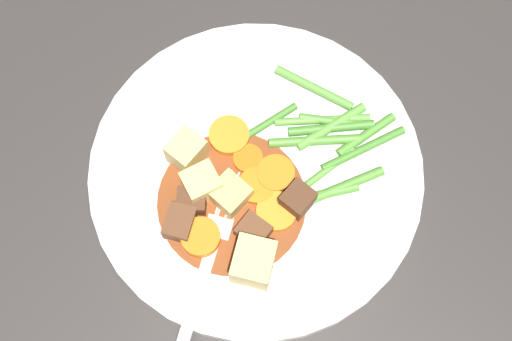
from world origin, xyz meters
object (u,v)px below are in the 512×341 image
Objects in this scene: carrot_slice_0 at (225,139)px; carrot_slice_4 at (201,238)px; carrot_slice_1 at (276,174)px; fork at (208,262)px; dinner_plate at (256,173)px; meat_chunk_2 at (253,231)px; potato_chunk_2 at (230,194)px; potato_chunk_3 at (254,262)px; carrot_slice_3 at (257,186)px; carrot_slice_5 at (247,160)px; potato_chunk_0 at (202,184)px; meat_chunk_3 at (298,200)px; potato_chunk_1 at (187,151)px; carrot_slice_2 at (276,212)px; meat_chunk_0 at (192,201)px; meat_chunk_1 at (183,227)px.

carrot_slice_4 is at bearing 39.89° from carrot_slice_0.
fork is (0.09, 0.02, -0.00)m from carrot_slice_1.
dinner_plate is 11.67× the size of meat_chunk_2.
carrot_slice_1 is 0.08m from carrot_slice_4.
carrot_slice_1 is 0.05m from meat_chunk_2.
potato_chunk_2 is 0.06m from potato_chunk_3.
carrot_slice_0 reaches higher than carrot_slice_3.
carrot_slice_1 is 0.08m from potato_chunk_3.
dinner_plate is 0.02m from carrot_slice_5.
potato_chunk_0 is at bearing -123.13° from fork.
carrot_slice_1 is at bearing -92.34° from meat_chunk_3.
meat_chunk_2 is (-0.00, 0.09, -0.01)m from potato_chunk_1.
carrot_slice_3 is (0.02, -0.00, -0.00)m from carrot_slice_1.
carrot_slice_5 is at bearing -156.76° from carrot_slice_4.
carrot_slice_2 is at bearing -151.00° from potato_chunk_3.
carrot_slice_0 is 0.04m from potato_chunk_1.
meat_chunk_0 is at bearing -112.88° from fork.
meat_chunk_1 is (0.03, -0.06, -0.01)m from potato_chunk_3.
dinner_plate is 0.05m from meat_chunk_3.
potato_chunk_2 is (-0.01, 0.02, -0.00)m from potato_chunk_0.
potato_chunk_3 reaches higher than potato_chunk_2.
dinner_plate is 0.04m from carrot_slice_2.
meat_chunk_0 is 0.16× the size of fork.
carrot_slice_2 is 0.02m from meat_chunk_3.
carrot_slice_3 is 0.07m from potato_chunk_1.
carrot_slice_4 is 1.32× the size of meat_chunk_2.
meat_chunk_2 is at bearing 148.51° from carrot_slice_4.
meat_chunk_3 reaches higher than meat_chunk_0.
carrot_slice_5 is 0.84× the size of potato_chunk_1.
meat_chunk_2 is 1.01× the size of meat_chunk_3.
meat_chunk_0 is (0.06, 0.00, 0.01)m from carrot_slice_5.
carrot_slice_1 is at bearing -164.99° from fork.
fork is at bearing 15.01° from carrot_slice_1.
meat_chunk_3 reaches higher than meat_chunk_1.
carrot_slice_0 reaches higher than carrot_slice_5.
meat_chunk_1 is (0.03, 0.02, -0.00)m from potato_chunk_0.
potato_chunk_0 is at bearing -128.41° from carrot_slice_4.
carrot_slice_2 is 1.40× the size of meat_chunk_3.
potato_chunk_2 is at bearing 29.32° from carrot_slice_5.
carrot_slice_5 is 0.09m from potato_chunk_3.
carrot_slice_5 is 0.06m from meat_chunk_0.
carrot_slice_4 reaches higher than carrot_slice_2.
potato_chunk_0 reaches higher than potato_chunk_2.
meat_chunk_1 is at bearing 29.37° from carrot_slice_0.
carrot_slice_4 is at bearing 62.08° from potato_chunk_1.
carrot_slice_3 and carrot_slice_5 have the same top height.
meat_chunk_3 reaches higher than fork.
meat_chunk_0 is (-0.01, -0.03, 0.00)m from carrot_slice_4.
carrot_slice_5 is at bearing 137.34° from potato_chunk_1.
fork is (0.09, -0.01, -0.01)m from meat_chunk_3.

